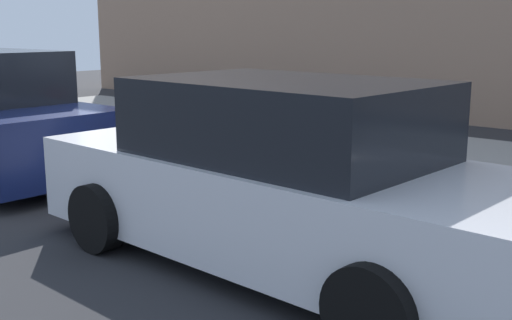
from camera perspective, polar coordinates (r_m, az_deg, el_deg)
ground_plane at (r=8.78m, az=-5.70°, el=-1.71°), size 40.00×40.00×0.00m
sidewalk_curb at (r=10.60m, az=4.12°, el=1.04°), size 18.00×5.00×0.14m
suitcase_teal_0 at (r=7.56m, az=14.68°, el=-1.05°), size 0.48×0.22×0.87m
suitcase_silver_1 at (r=7.71m, az=10.89°, el=0.08°), size 0.39×0.27×0.94m
suitcase_red_2 at (r=7.97m, az=7.98°, el=0.71°), size 0.39×0.27×1.05m
suitcase_olive_3 at (r=8.32m, az=5.41°, el=0.40°), size 0.41×0.26×0.59m
suitcase_black_4 at (r=8.65m, az=2.55°, el=1.59°), size 0.50×0.25×0.80m
suitcase_navy_5 at (r=9.00m, az=-0.44°, el=1.67°), size 0.46×0.27×0.89m
suitcase_maroon_6 at (r=9.37m, az=-2.99°, el=2.21°), size 0.47×0.27×0.89m
suitcase_teal_7 at (r=9.75m, az=-5.17°, el=2.39°), size 0.39×0.27×0.69m
fire_hydrant at (r=10.26m, az=-8.32°, el=3.26°), size 0.39×0.21×0.77m
bollard_post at (r=10.51m, az=-10.55°, el=3.47°), size 0.13×0.13×0.83m
parked_car_white_0 at (r=5.47m, az=2.53°, el=-1.78°), size 4.81×2.16×1.61m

